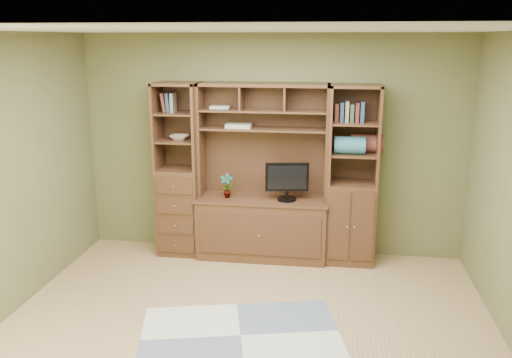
% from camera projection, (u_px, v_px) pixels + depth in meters
% --- Properties ---
extents(room, '(4.60, 4.10, 2.64)m').
position_uv_depth(room, '(244.00, 192.00, 4.49)').
color(room, tan).
rests_on(room, ground).
extents(center_hutch, '(1.54, 0.53, 2.05)m').
position_uv_depth(center_hutch, '(262.00, 174.00, 6.23)').
color(center_hutch, '#4E2F1B').
rests_on(center_hutch, ground).
extents(left_tower, '(0.50, 0.45, 2.05)m').
position_uv_depth(left_tower, '(179.00, 170.00, 6.40)').
color(left_tower, '#4E2F1B').
rests_on(left_tower, ground).
extents(right_tower, '(0.55, 0.45, 2.05)m').
position_uv_depth(right_tower, '(352.00, 176.00, 6.13)').
color(right_tower, '#4E2F1B').
rests_on(right_tower, ground).
extents(rug, '(1.97, 1.54, 0.01)m').
position_uv_depth(rug, '(241.00, 336.00, 4.75)').
color(rug, '#A4AAAA').
rests_on(rug, ground).
extents(monitor, '(0.52, 0.30, 0.61)m').
position_uv_depth(monitor, '(287.00, 175.00, 6.15)').
color(monitor, black).
rests_on(monitor, center_hutch).
extents(orchid, '(0.15, 0.10, 0.29)m').
position_uv_depth(orchid, '(227.00, 186.00, 6.29)').
color(orchid, '#A04036').
rests_on(orchid, center_hutch).
extents(magazines, '(0.29, 0.21, 0.04)m').
position_uv_depth(magazines, '(239.00, 126.00, 6.22)').
color(magazines, '#BAB39F').
rests_on(magazines, center_hutch).
extents(bowl, '(0.22, 0.22, 0.05)m').
position_uv_depth(bowl, '(179.00, 137.00, 6.30)').
color(bowl, beige).
rests_on(bowl, left_tower).
extents(blanket_teal, '(0.34, 0.20, 0.20)m').
position_uv_depth(blanket_teal, '(350.00, 145.00, 5.99)').
color(blanket_teal, '#306E7E').
rests_on(blanket_teal, right_tower).
extents(blanket_red, '(0.36, 0.20, 0.20)m').
position_uv_depth(blanket_red, '(367.00, 143.00, 6.09)').
color(blanket_red, brown).
rests_on(blanket_red, right_tower).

